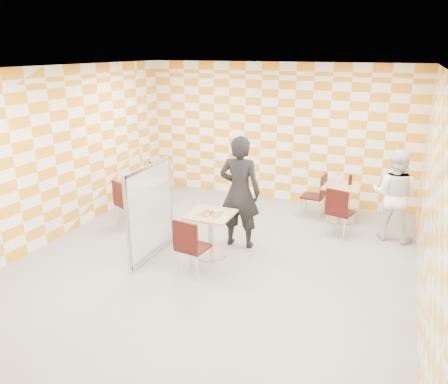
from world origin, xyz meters
name	(u,v)px	position (x,y,z in m)	size (l,w,h in m)	color
room_shell	(226,164)	(0.00, 0.54, 1.50)	(7.00, 7.00, 7.00)	gray
main_table	(211,227)	(-0.15, 0.22, 0.51)	(0.70, 0.70, 0.75)	tan
second_table	(341,197)	(1.59, 2.58, 0.51)	(0.70, 0.70, 0.75)	tan
empty_table	(146,192)	(-2.11, 1.41, 0.51)	(0.70, 0.70, 0.75)	tan
chair_main_front	(190,244)	(-0.14, -0.54, 0.54)	(0.48, 0.48, 0.92)	black
chair_second_front	(339,209)	(1.66, 1.79, 0.54)	(0.52, 0.53, 0.92)	black
chair_second_side	(318,192)	(1.14, 2.58, 0.54)	(0.46, 0.45, 0.92)	black
chair_empty_near	(125,201)	(-2.13, 0.72, 0.54)	(0.55, 0.56, 0.92)	black
chair_empty_far	(157,181)	(-2.24, 2.06, 0.54)	(0.45, 0.46, 0.92)	black
partition	(151,211)	(-1.04, -0.13, 0.79)	(0.08, 1.38, 1.55)	white
man_dark	(240,192)	(0.14, 0.81, 0.97)	(0.70, 0.46, 1.93)	black
man_white	(394,195)	(2.55, 2.11, 0.82)	(0.80, 0.62, 1.64)	white
pizza_on_foil	(210,213)	(-0.15, 0.21, 0.77)	(0.40, 0.40, 0.04)	silver
sport_bottle	(338,179)	(1.49, 2.69, 0.84)	(0.06, 0.06, 0.20)	white
soda_bottle	(350,180)	(1.73, 2.67, 0.85)	(0.07, 0.07, 0.23)	black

